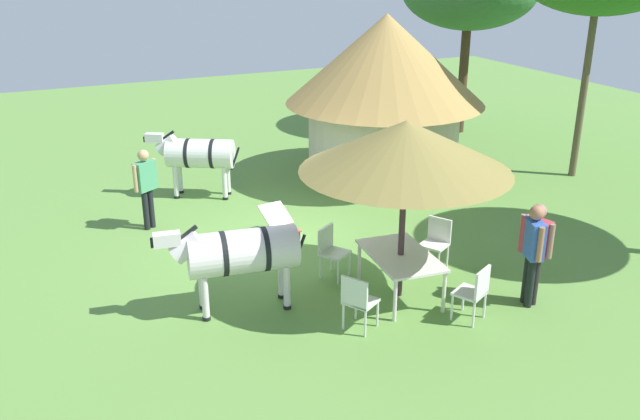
# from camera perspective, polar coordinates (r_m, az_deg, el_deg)

# --- Properties ---
(ground_plane) EXTENTS (36.00, 36.00, 0.00)m
(ground_plane) POSITION_cam_1_polar(r_m,az_deg,el_deg) (13.05, -3.07, -2.98)
(ground_plane) COLOR #5C8B3E
(thatched_hut) EXTENTS (4.70, 4.70, 3.94)m
(thatched_hut) POSITION_cam_1_polar(r_m,az_deg,el_deg) (16.30, 5.46, 10.12)
(thatched_hut) COLOR beige
(thatched_hut) RESTS_ON ground_plane
(shade_umbrella) EXTENTS (3.28, 3.28, 2.94)m
(shade_umbrella) POSITION_cam_1_polar(r_m,az_deg,el_deg) (10.37, 7.22, 5.34)
(shade_umbrella) COLOR #452C31
(shade_umbrella) RESTS_ON ground_plane
(patio_dining_table) EXTENTS (1.66, 1.12, 0.74)m
(patio_dining_table) POSITION_cam_1_polar(r_m,az_deg,el_deg) (11.03, 6.77, -4.05)
(patio_dining_table) COLOR silver
(patio_dining_table) RESTS_ON ground_plane
(patio_chair_near_hut) EXTENTS (0.59, 0.60, 0.90)m
(patio_chair_near_hut) POSITION_cam_1_polar(r_m,az_deg,el_deg) (11.66, 0.91, -3.24)
(patio_chair_near_hut) COLOR silver
(patio_chair_near_hut) RESTS_ON ground_plane
(patio_chair_west_end) EXTENTS (0.59, 0.59, 0.90)m
(patio_chair_west_end) POSITION_cam_1_polar(r_m,az_deg,el_deg) (10.07, 3.20, -7.49)
(patio_chair_west_end) COLOR silver
(patio_chair_west_end) RESTS_ON ground_plane
(patio_chair_east_end) EXTENTS (0.57, 0.58, 0.90)m
(patio_chair_east_end) POSITION_cam_1_polar(r_m,az_deg,el_deg) (10.56, 12.89, -6.58)
(patio_chair_east_end) COLOR silver
(patio_chair_east_end) RESTS_ON ground_plane
(patio_chair_near_lawn) EXTENTS (0.59, 0.58, 0.90)m
(patio_chair_near_lawn) POSITION_cam_1_polar(r_m,az_deg,el_deg) (12.17, 9.75, -2.46)
(patio_chair_near_lawn) COLOR white
(patio_chair_near_lawn) RESTS_ON ground_plane
(guest_beside_umbrella) EXTENTS (0.59, 0.32, 1.69)m
(guest_beside_umbrella) POSITION_cam_1_polar(r_m,az_deg,el_deg) (11.12, 17.61, -2.78)
(guest_beside_umbrella) COLOR black
(guest_beside_umbrella) RESTS_ON ground_plane
(guest_behind_table) EXTENTS (0.57, 0.35, 1.69)m
(guest_behind_table) POSITION_cam_1_polar(r_m,az_deg,el_deg) (11.04, 17.42, -2.92)
(guest_behind_table) COLOR black
(guest_behind_table) RESTS_ON ground_plane
(standing_watcher) EXTENTS (0.41, 0.52, 1.65)m
(standing_watcher) POSITION_cam_1_polar(r_m,az_deg,el_deg) (13.91, -14.42, 2.31)
(standing_watcher) COLOR black
(standing_watcher) RESTS_ON ground_plane
(striped_lounge_chair) EXTENTS (0.89, 0.65, 0.60)m
(striped_lounge_chair) POSITION_cam_1_polar(r_m,az_deg,el_deg) (13.29, -3.37, -1.36)
(striped_lounge_chair) COLOR #CB4E46
(striped_lounge_chair) RESTS_ON ground_plane
(zebra_nearest_camera) EXTENTS (1.32, 1.93, 1.54)m
(zebra_nearest_camera) POSITION_cam_1_polar(r_m,az_deg,el_deg) (15.51, -10.22, 4.63)
(zebra_nearest_camera) COLOR silver
(zebra_nearest_camera) RESTS_ON ground_plane
(zebra_by_umbrella) EXTENTS (0.93, 2.35, 1.51)m
(zebra_by_umbrella) POSITION_cam_1_polar(r_m,az_deg,el_deg) (10.49, -6.78, -3.57)
(zebra_by_umbrella) COLOR silver
(zebra_by_umbrella) RESTS_ON ground_plane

